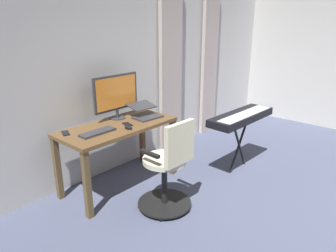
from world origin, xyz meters
The scene contains 12 objects.
back_room_partition centered at (0.00, -2.73, 1.39)m, with size 6.19×0.10×2.78m, color silver.
curtain_left_panel centered at (-1.49, -2.62, 1.19)m, with size 0.38×0.06×2.39m, color #BFADA5.
curtain_right_panel centered at (-0.51, -2.62, 1.19)m, with size 0.43×0.06×2.39m, color #BFADA5.
desk centered at (0.79, -2.27, 0.64)m, with size 1.33×0.62×0.75m.
office_chair centered at (0.78, -1.52, 0.46)m, with size 0.56×0.56×0.97m.
computer_monitor centered at (0.63, -2.46, 1.05)m, with size 0.62×0.18×0.52m.
computer_keyboard centered at (1.10, -2.21, 0.76)m, with size 0.39×0.13×0.02m, color #333338.
laptop centered at (0.37, -2.25, 0.81)m, with size 0.34×0.35×0.16m.
computer_mouse centered at (0.80, -2.08, 0.77)m, with size 0.06×0.10×0.04m, color black.
cell_phone_by_monitor centered at (0.71, -2.19, 0.76)m, with size 0.07×0.14×0.01m, color black.
cell_phone_face_up centered at (1.33, -2.45, 0.76)m, with size 0.07×0.14×0.01m, color black.
piano_keyboard centered at (-0.52, -1.45, 0.70)m, with size 1.06×0.36×0.77m.
Camera 1 is at (2.90, 0.35, 1.87)m, focal length 33.64 mm.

